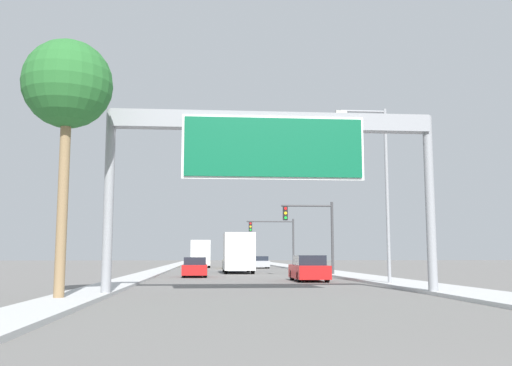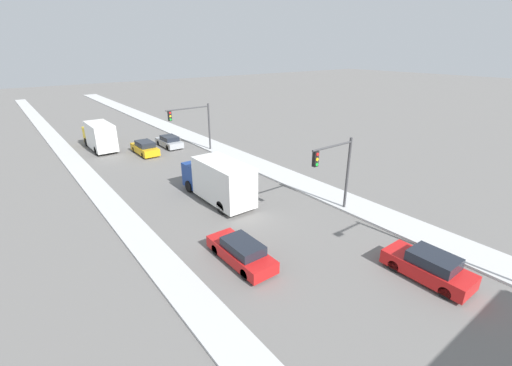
{
  "view_description": "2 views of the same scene",
  "coord_description": "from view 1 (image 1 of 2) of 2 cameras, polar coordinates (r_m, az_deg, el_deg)",
  "views": [
    {
      "loc": [
        -2.54,
        -4.5,
        1.61
      ],
      "look_at": [
        0.0,
        26.28,
        5.48
      ],
      "focal_mm": 40.0,
      "sensor_mm": 36.0,
      "label": 1
    },
    {
      "loc": [
        -12.94,
        23.42,
        11.53
      ],
      "look_at": [
        1.39,
        42.06,
        2.12
      ],
      "focal_mm": 24.0,
      "sensor_mm": 36.0,
      "label": 2
    }
  ],
  "objects": [
    {
      "name": "sidewalk_right",
      "position": [
        65.33,
        4.39,
        -8.47
      ],
      "size": [
        3.0,
        120.0,
        0.15
      ],
      "color": "beige",
      "rests_on": "ground"
    },
    {
      "name": "median_strip_left",
      "position": [
        64.69,
        -8.99,
        -8.42
      ],
      "size": [
        2.0,
        120.0,
        0.15
      ],
      "color": "beige",
      "rests_on": "ground"
    },
    {
      "name": "sign_gantry",
      "position": [
        22.94,
        1.73,
        3.78
      ],
      "size": [
        13.28,
        0.73,
        7.31
      ],
      "color": "gray",
      "rests_on": "ground"
    },
    {
      "name": "car_near_left",
      "position": [
        41.61,
        -6.1,
        -8.4
      ],
      "size": [
        1.73,
        4.78,
        1.4
      ],
      "color": "red",
      "rests_on": "ground"
    },
    {
      "name": "car_near_center",
      "position": [
        34.87,
        5.32,
        -8.56
      ],
      "size": [
        1.86,
        4.47,
        1.55
      ],
      "color": "red",
      "rests_on": "ground"
    },
    {
      "name": "car_near_right",
      "position": [
        65.7,
        -2.52,
        -7.91
      ],
      "size": [
        1.77,
        4.63,
        1.53
      ],
      "color": "gold",
      "rests_on": "ground"
    },
    {
      "name": "car_far_right",
      "position": [
        67.1,
        0.45,
        -7.95
      ],
      "size": [
        1.81,
        4.4,
        1.39
      ],
      "color": "#A5A8AD",
      "rests_on": "ground"
    },
    {
      "name": "truck_box_primary",
      "position": [
        49.69,
        -1.8,
        -7.02
      ],
      "size": [
        2.5,
        7.69,
        3.39
      ],
      "color": "navy",
      "rests_on": "ground"
    },
    {
      "name": "truck_box_secondary",
      "position": [
        70.7,
        -5.54,
        -7.07
      ],
      "size": [
        2.32,
        7.04,
        3.28
      ],
      "color": "yellow",
      "rests_on": "ground"
    },
    {
      "name": "traffic_light_near_intersection",
      "position": [
        43.29,
        5.92,
        -4.27
      ],
      "size": [
        3.98,
        0.32,
        5.55
      ],
      "color": "#3D3D3F",
      "rests_on": "ground"
    },
    {
      "name": "traffic_light_mid_block",
      "position": [
        62.98,
        2.12,
        -5.14
      ],
      "size": [
        5.26,
        0.32,
        5.5
      ],
      "color": "#3D3D3F",
      "rests_on": "ground"
    },
    {
      "name": "palm_tree_foreground",
      "position": [
        21.59,
        -18.33,
        9.09
      ],
      "size": [
        3.16,
        3.16,
        9.21
      ],
      "color": "#8C704C",
      "rests_on": "ground"
    },
    {
      "name": "street_lamp_right",
      "position": [
        30.92,
        12.37,
        0.28
      ],
      "size": [
        2.79,
        0.28,
        9.39
      ],
      "color": "gray",
      "rests_on": "ground"
    }
  ]
}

